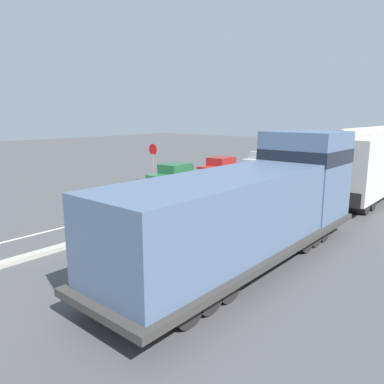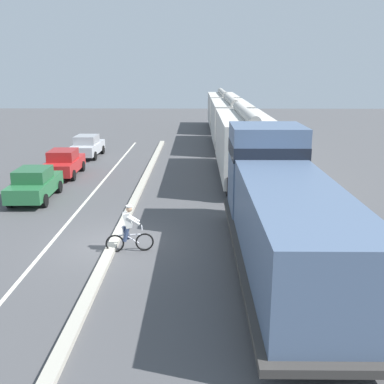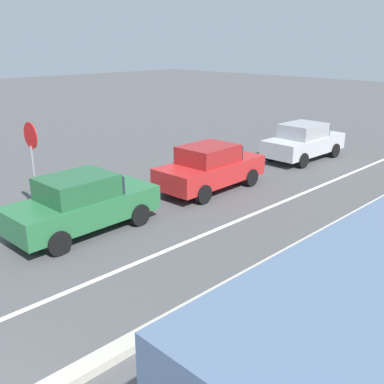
{
  "view_description": "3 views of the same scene",
  "coord_description": "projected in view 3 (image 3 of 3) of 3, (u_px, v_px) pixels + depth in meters",
  "views": [
    {
      "loc": [
        12.12,
        -12.39,
        4.84
      ],
      "look_at": [
        0.98,
        0.54,
        1.3
      ],
      "focal_mm": 35.0,
      "sensor_mm": 36.0,
      "label": 1
    },
    {
      "loc": [
        3.07,
        -15.61,
        6.29
      ],
      "look_at": [
        2.88,
        1.85,
        1.51
      ],
      "focal_mm": 42.0,
      "sensor_mm": 36.0,
      "label": 2
    },
    {
      "loc": [
        5.36,
        -0.19,
        5.04
      ],
      "look_at": [
        -3.43,
        8.57,
        0.86
      ],
      "focal_mm": 42.0,
      "sensor_mm": 36.0,
      "label": 3
    }
  ],
  "objects": [
    {
      "name": "stop_sign",
      "position": [
        32.0,
        152.0,
        12.87
      ],
      "size": [
        0.76,
        0.08,
        2.88
      ],
      "color": "gray",
      "rests_on": "ground"
    },
    {
      "name": "lane_stripe",
      "position": [
        147.0,
        258.0,
        10.96
      ],
      "size": [
        0.14,
        36.0,
        0.01
      ],
      "primitive_type": "cube",
      "color": "silver",
      "rests_on": "ground"
    },
    {
      "name": "parked_car_red",
      "position": [
        210.0,
        167.0,
        15.83
      ],
      "size": [
        1.94,
        4.25,
        1.62
      ],
      "color": "red",
      "rests_on": "ground"
    },
    {
      "name": "parked_car_green",
      "position": [
        82.0,
        203.0,
        12.31
      ],
      "size": [
        1.94,
        4.25,
        1.62
      ],
      "color": "#286B3D",
      "rests_on": "ground"
    },
    {
      "name": "median_curb",
      "position": [
        221.0,
        293.0,
        9.33
      ],
      "size": [
        0.36,
        36.0,
        0.16
      ],
      "primitive_type": "cube",
      "color": "#B2AD9E",
      "rests_on": "ground"
    },
    {
      "name": "parked_car_silver",
      "position": [
        304.0,
        141.0,
        19.95
      ],
      "size": [
        1.89,
        4.23,
        1.62
      ],
      "color": "#B7BABF",
      "rests_on": "ground"
    }
  ]
}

